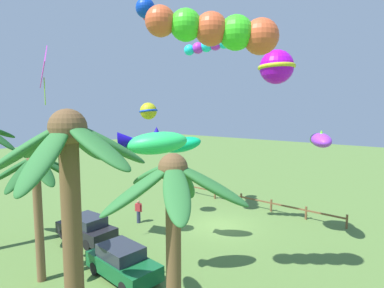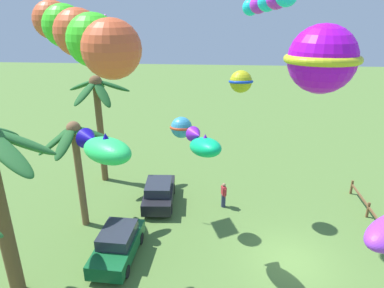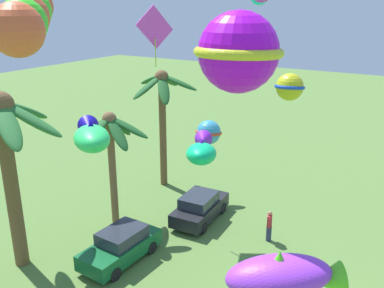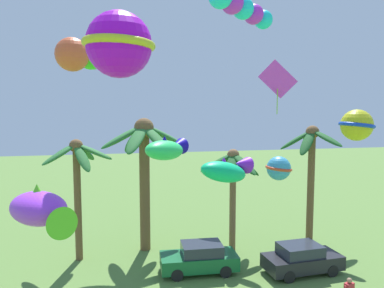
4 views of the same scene
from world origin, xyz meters
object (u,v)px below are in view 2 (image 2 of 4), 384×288
at_px(palm_tree_2, 76,147).
at_px(palm_tree_0, 98,103).
at_px(parked_car_1, 118,244).
at_px(kite_fish_5, 204,145).
at_px(spectator_0, 224,195).
at_px(kite_ball_4, 322,59).
at_px(kite_fish_2, 104,148).
at_px(parked_car_0, 159,193).
at_px(kite_diamond_1, 106,37).
at_px(kite_tube_3, 82,34).
at_px(kite_ball_6, 241,82).
at_px(kite_tube_7, 270,1).
at_px(kite_ball_9, 181,127).

bearing_deg(palm_tree_2, palm_tree_0, 6.29).
relative_size(parked_car_1, kite_fish_5, 1.48).
bearing_deg(spectator_0, kite_ball_4, -166.17).
bearing_deg(palm_tree_0, kite_fish_2, -159.51).
xyz_separation_m(palm_tree_0, spectator_0, (-2.98, -8.27, -4.70)).
bearing_deg(parked_car_1, palm_tree_0, 21.75).
bearing_deg(parked_car_0, kite_diamond_1, 101.50).
xyz_separation_m(kite_ball_4, kite_fish_5, (4.06, 3.23, -4.12)).
relative_size(kite_diamond_1, kite_tube_3, 0.75).
bearing_deg(spectator_0, kite_ball_6, -124.61).
bearing_deg(kite_tube_7, kite_ball_6, 6.72).
bearing_deg(kite_tube_7, kite_fish_2, 104.98).
bearing_deg(parked_car_1, parked_car_0, -12.78).
bearing_deg(parked_car_1, palm_tree_2, 44.93).
xyz_separation_m(kite_ball_4, kite_tube_7, (3.77, 0.99, 1.45)).
height_order(kite_ball_6, kite_tube_7, kite_tube_7).
distance_m(palm_tree_2, kite_diamond_1, 5.82).
distance_m(kite_fish_5, kite_tube_7, 6.01).
bearing_deg(kite_fish_2, kite_ball_4, -107.89).
height_order(parked_car_0, parked_car_1, same).
bearing_deg(spectator_0, kite_diamond_1, 93.66).
bearing_deg(kite_fish_5, kite_ball_4, -141.52).
relative_size(kite_tube_3, kite_tube_7, 1.58).
xyz_separation_m(spectator_0, kite_ball_4, (-8.93, -2.20, 9.26)).
distance_m(kite_tube_3, kite_ball_4, 6.18).
bearing_deg(kite_fish_5, palm_tree_2, 69.65).
bearing_deg(kite_ball_6, spectator_0, 55.39).
bearing_deg(palm_tree_2, parked_car_0, -56.52).
relative_size(palm_tree_2, parked_car_0, 1.50).
distance_m(palm_tree_2, parked_car_1, 5.36).
height_order(parked_car_0, kite_ball_9, kite_ball_9).
distance_m(palm_tree_0, kite_tube_7, 13.86).
relative_size(palm_tree_0, kite_tube_7, 2.96).
relative_size(parked_car_0, kite_ball_4, 1.78).
bearing_deg(kite_tube_3, parked_car_0, 0.06).
xyz_separation_m(parked_car_0, parked_car_1, (-5.07, 1.15, 0.00)).
xyz_separation_m(kite_fish_2, kite_ball_4, (-2.21, -6.84, 3.64)).
relative_size(kite_fish_5, kite_ball_9, 2.08).
relative_size(spectator_0, kite_diamond_1, 0.54).
xyz_separation_m(parked_car_0, kite_diamond_1, (-0.47, 2.29, 9.16)).
height_order(kite_diamond_1, kite_tube_3, kite_tube_3).
height_order(spectator_0, kite_fish_5, kite_fish_5).
xyz_separation_m(kite_fish_5, kite_ball_6, (4.42, -1.68, 1.80)).
bearing_deg(palm_tree_2, kite_fish_2, -144.92).
bearing_deg(palm_tree_2, kite_ball_9, -86.69).
bearing_deg(spectator_0, kite_tube_3, 157.60).
relative_size(parked_car_1, kite_ball_9, 3.08).
distance_m(palm_tree_2, parked_car_0, 5.95).
bearing_deg(kite_ball_6, kite_ball_9, 119.40).
xyz_separation_m(kite_fish_2, kite_fish_5, (1.85, -3.62, -0.48)).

